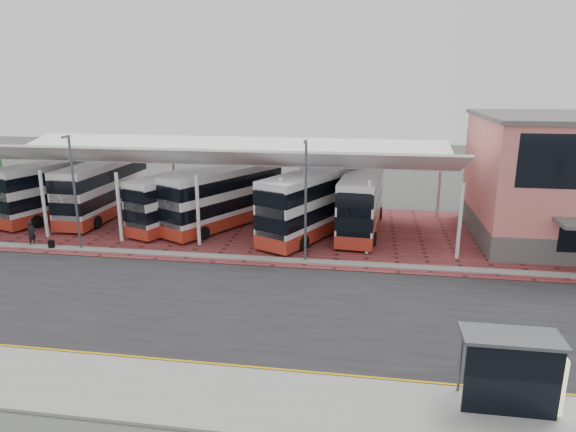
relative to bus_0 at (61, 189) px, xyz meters
name	(u,v)px	position (x,y,z in m)	size (l,w,h in m)	color
ground	(255,299)	(20.36, -14.48, -2.45)	(140.00, 140.00, 0.00)	#414440
road	(251,307)	(20.36, -15.48, -2.44)	(120.00, 14.00, 0.02)	black
forecourt	(316,232)	(22.36, -1.48, -2.42)	(72.00, 16.00, 0.06)	brown
sidewalk	(204,395)	(20.36, -23.48, -2.38)	(120.00, 4.00, 0.14)	gray
north_kerb	(275,260)	(20.36, -8.28, -2.38)	(120.00, 0.80, 0.14)	gray
yellow_line_near	(219,368)	(20.36, -21.48, -2.43)	(120.00, 0.12, 0.01)	#DC9F00
yellow_line_far	(221,364)	(20.36, -21.18, -2.43)	(120.00, 0.12, 0.01)	#DC9F00
canopy	(218,155)	(14.36, -0.55, 3.34)	(37.00, 11.63, 7.07)	silver
lamp_west	(74,190)	(6.36, -8.21, 1.91)	(0.16, 0.90, 8.07)	#4C4F54
lamp_east	(306,198)	(22.36, -8.21, 1.91)	(0.16, 0.90, 8.07)	#4C4F54
bus_0	(61,189)	(0.00, 0.00, 0.00)	(6.31, 11.93, 4.82)	silver
bus_1	(104,189)	(3.73, 0.36, -0.02)	(3.08, 11.65, 4.78)	silver
bus_2	(183,199)	(11.45, -1.19, -0.23)	(6.09, 10.73, 4.35)	silver
bus_3	(224,198)	(14.89, -1.00, -0.05)	(7.78, 11.34, 4.73)	silver
bus_4	(316,203)	(22.38, -2.00, 0.06)	(7.65, 12.03, 4.95)	silver
bus_5	(362,201)	(25.84, -0.46, -0.05)	(3.51, 11.61, 4.71)	silver
pedestrian	(32,233)	(2.54, -8.02, -1.46)	(0.68, 0.45, 1.86)	black
suitcase	(51,244)	(4.30, -8.47, -2.08)	(0.36, 0.26, 0.62)	black
bus_shelter	(520,367)	(31.82, -22.69, -0.55)	(3.56, 1.64, 2.84)	black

